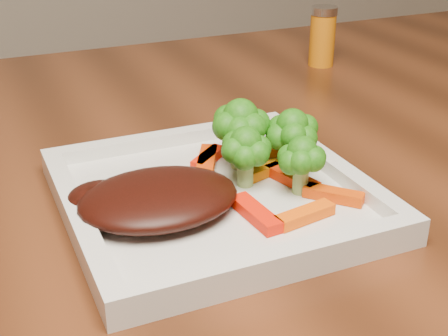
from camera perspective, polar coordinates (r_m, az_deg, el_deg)
name	(u,v)px	position (r m, az deg, el deg)	size (l,w,h in m)	color
dining_table	(380,329)	(1.05, 14.03, -14.07)	(1.60, 0.90, 0.75)	#542813
plate	(214,200)	(0.58, -0.91, -2.93)	(0.27, 0.27, 0.01)	silver
steak	(159,198)	(0.54, -6.00, -2.74)	(0.14, 0.11, 0.03)	black
broccoli_0	(240,134)	(0.62, 1.50, 3.09)	(0.07, 0.07, 0.07)	#0F5C10
broccoli_1	(292,139)	(0.61, 6.22, 2.61)	(0.06, 0.06, 0.06)	#2A7112
broccoli_2	(301,163)	(0.57, 7.10, 0.41)	(0.05, 0.05, 0.06)	#1D6C12
broccoli_3	(246,155)	(0.58, 1.99, 1.18)	(0.06, 0.06, 0.06)	#116911
carrot_0	(305,215)	(0.54, 7.41, -4.28)	(0.06, 0.02, 0.01)	#FE5504
carrot_1	(334,195)	(0.57, 9.98, -2.42)	(0.05, 0.01, 0.01)	#D53D03
carrot_2	(256,213)	(0.54, 2.93, -4.17)	(0.06, 0.02, 0.01)	#F41903
carrot_3	(280,150)	(0.65, 5.12, 1.64)	(0.05, 0.01, 0.01)	#DE4B03
carrot_4	(208,158)	(0.64, -1.45, 0.93)	(0.05, 0.01, 0.01)	#FF1E04
carrot_5	(292,178)	(0.60, 6.22, -0.94)	(0.06, 0.02, 0.01)	red
carrot_6	(262,172)	(0.61, 3.46, -0.33)	(0.05, 0.01, 0.01)	#D46A03
spice_shaker	(322,36)	(1.00, 8.99, 11.80)	(0.04, 0.04, 0.09)	orange
carrot_7	(207,161)	(0.63, -1.57, 0.66)	(0.06, 0.02, 0.01)	#DC3803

